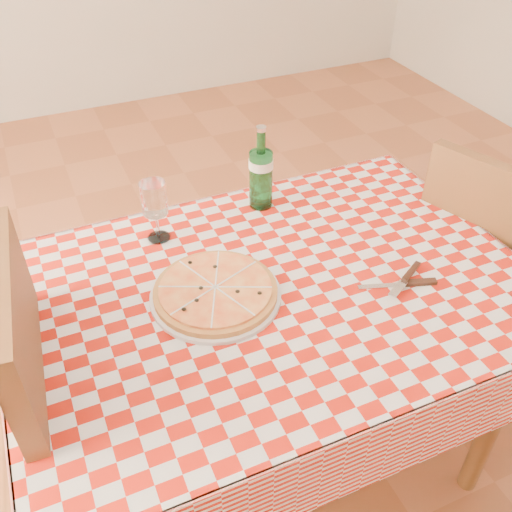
# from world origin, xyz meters

# --- Properties ---
(dining_table) EXTENTS (1.20, 0.80, 0.75)m
(dining_table) POSITION_xyz_m (0.00, 0.00, 0.66)
(dining_table) COLOR brown
(dining_table) RESTS_ON ground
(tablecloth) EXTENTS (1.30, 0.90, 0.01)m
(tablecloth) POSITION_xyz_m (0.00, 0.00, 0.75)
(tablecloth) COLOR #B3170B
(tablecloth) RESTS_ON dining_table
(chair_near) EXTENTS (0.55, 0.55, 0.95)m
(chair_near) POSITION_xyz_m (0.77, 0.02, 0.54)
(chair_near) COLOR brown
(chair_near) RESTS_ON ground
(pizza_plate) EXTENTS (0.41, 0.41, 0.04)m
(pizza_plate) POSITION_xyz_m (-0.14, 0.02, 0.78)
(pizza_plate) COLOR #B97D3D
(pizza_plate) RESTS_ON tablecloth
(water_bottle) EXTENTS (0.08, 0.08, 0.25)m
(water_bottle) POSITION_xyz_m (0.12, 0.35, 0.89)
(water_bottle) COLOR #18632A
(water_bottle) RESTS_ON tablecloth
(wine_glass) EXTENTS (0.09, 0.09, 0.18)m
(wine_glass) POSITION_xyz_m (-0.20, 0.31, 0.85)
(wine_glass) COLOR white
(wine_glass) RESTS_ON tablecloth
(cutlery) EXTENTS (0.24, 0.21, 0.02)m
(cutlery) POSITION_xyz_m (0.30, -0.13, 0.77)
(cutlery) COLOR silver
(cutlery) RESTS_ON tablecloth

